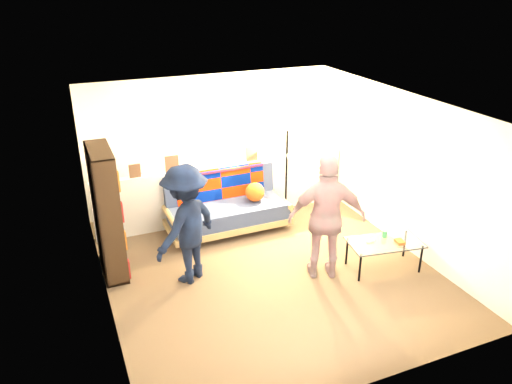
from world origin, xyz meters
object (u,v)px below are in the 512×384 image
(coffee_table, at_px, (385,243))
(futon_sofa, at_px, (227,206))
(person_left, at_px, (186,225))
(bookshelf, at_px, (107,216))
(floor_lamp, at_px, (286,152))
(person_right, at_px, (327,218))

(coffee_table, bearing_deg, futon_sofa, 128.88)
(person_left, bearing_deg, bookshelf, -68.39)
(futon_sofa, distance_m, coffee_table, 2.67)
(floor_lamp, distance_m, person_right, 2.04)
(floor_lamp, height_order, person_left, person_left)
(bookshelf, height_order, person_left, bookshelf)
(person_right, bearing_deg, floor_lamp, -78.63)
(person_left, bearing_deg, coffee_table, 127.84)
(futon_sofa, height_order, coffee_table, futon_sofa)
(coffee_table, height_order, floor_lamp, floor_lamp)
(bookshelf, height_order, floor_lamp, bookshelf)
(coffee_table, height_order, person_right, person_right)
(floor_lamp, bearing_deg, bookshelf, -167.42)
(person_left, relative_size, person_right, 0.94)
(futon_sofa, xyz_separation_m, floor_lamp, (1.14, 0.10, 0.76))
(bookshelf, relative_size, person_right, 1.03)
(floor_lamp, relative_size, person_right, 0.91)
(futon_sofa, height_order, person_right, person_right)
(coffee_table, distance_m, floor_lamp, 2.37)
(futon_sofa, relative_size, floor_lamp, 1.23)
(bookshelf, distance_m, person_left, 1.15)
(bookshelf, relative_size, person_left, 1.09)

